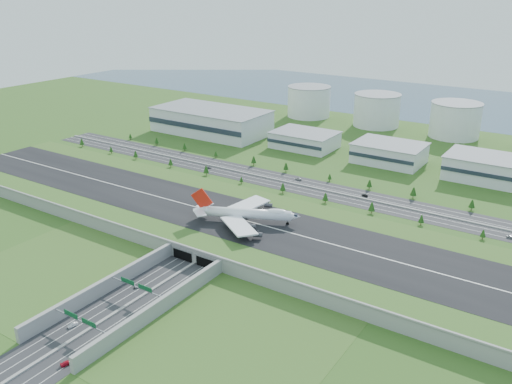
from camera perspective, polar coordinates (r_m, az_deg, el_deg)
The scene contains 24 objects.
ground at distance 347.54m, azimuth -1.22°, elevation -4.23°, with size 1200.00×1200.00×0.00m, color #315019.
airfield_deck at distance 345.74m, azimuth -1.24°, elevation -3.62°, with size 520.00×100.00×9.20m.
underpass_road at distance 279.85m, azimuth -13.05°, elevation -10.77°, with size 38.80×120.40×8.00m.
sign_gantry_near at distance 280.56m, azimuth -12.47°, elevation -9.78°, with size 38.70×0.70×9.80m.
sign_gantry_far at distance 261.75m, azimuth -18.02°, elevation -12.84°, with size 38.70×0.70×9.80m.
north_expressway at distance 422.92m, azimuth 6.09°, elevation 0.40°, with size 560.00×36.00×0.12m, color #28282B.
tree_row at distance 413.77m, azimuth 7.66°, elevation 0.57°, with size 509.04×48.74×8.47m.
hangar_west at distance 580.32m, azimuth -4.74°, elevation 7.45°, with size 120.00×60.00×25.00m, color silver.
hangar_mid_a at distance 527.19m, azimuth 5.14°, elevation 5.47°, with size 58.00×42.00×15.00m, color silver.
hangar_mid_b at distance 494.21m, azimuth 13.85°, elevation 3.99°, with size 58.00×42.00×17.00m, color silver.
hangar_mid_c at distance 475.11m, azimuth 22.91°, elevation 2.35°, with size 58.00×42.00×19.00m, color silver.
fuel_tank_a at distance 655.34m, azimuth 5.59°, elevation 9.44°, with size 50.00×50.00×35.00m, color silver.
fuel_tank_b at distance 621.18m, azimuth 12.59°, elevation 8.40°, with size 50.00×50.00×35.00m, color silver.
fuel_tank_c at distance 597.25m, azimuth 20.23°, elevation 7.11°, with size 50.00×50.00×35.00m, color silver.
bay_water at distance 774.01m, azimuth 19.61°, elevation 8.81°, with size 1200.00×260.00×0.06m, color #365068.
boeing_747 at distance 339.52m, azimuth -1.05°, elevation -2.25°, with size 64.97×59.95×21.52m.
car_0 at distance 293.79m, azimuth -12.26°, elevation -9.61°, with size 2.02×5.02×1.71m, color #A8A7AC.
car_1 at distance 271.67m, azimuth -18.72°, elevation -13.11°, with size 1.69×4.86×1.60m, color silver.
car_2 at distance 283.43m, azimuth -9.33°, elevation -10.63°, with size 2.55×5.53×1.54m, color #0D1045.
car_3 at distance 249.25m, azimuth -19.25°, elevation -16.61°, with size 2.31×5.69×1.65m, color red.
car_4 at distance 467.65m, azimuth -4.95°, elevation 2.58°, with size 1.66×4.13×1.41m, color #4D4D51.
car_5 at distance 411.89m, azimuth 11.38°, elevation -0.35°, with size 1.82×5.21×1.72m, color black.
car_6 at distance 374.53m, azimuth 25.32°, elevation -4.29°, with size 2.85×6.18×1.72m, color silver.
car_7 at distance 439.70m, azimuth 4.50°, elevation 1.40°, with size 2.33×5.73×1.66m, color silver.
Camera 1 is at (179.00, -258.25, 148.50)m, focal length 38.00 mm.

